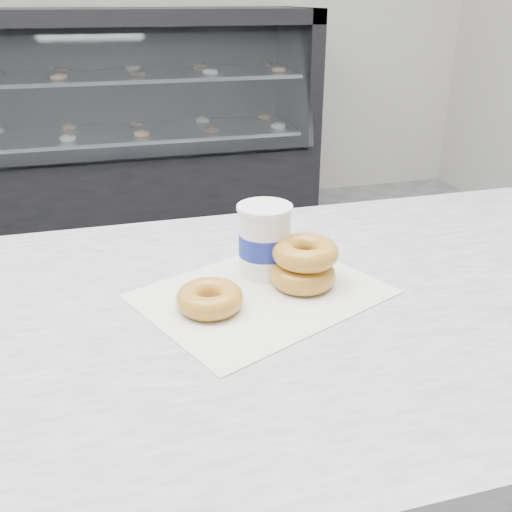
{
  "coord_description": "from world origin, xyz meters",
  "views": [
    {
      "loc": [
        -0.03,
        -1.29,
        1.31
      ],
      "look_at": [
        0.17,
        -0.56,
        0.96
      ],
      "focal_mm": 40.0,
      "sensor_mm": 36.0,
      "label": 1
    }
  ],
  "objects_px": {
    "display_case": "(106,149)",
    "coffee_cup": "(264,240)",
    "donut_stack": "(304,264)",
    "donut_single": "(210,298)"
  },
  "relations": [
    {
      "from": "display_case",
      "to": "coffee_cup",
      "type": "xyz_separation_m",
      "value": [
        0.2,
        -2.62,
        0.47
      ]
    },
    {
      "from": "display_case",
      "to": "donut_single",
      "type": "distance_m",
      "value": 2.75
    },
    {
      "from": "coffee_cup",
      "to": "donut_single",
      "type": "bearing_deg",
      "value": -153.88
    },
    {
      "from": "display_case",
      "to": "donut_stack",
      "type": "xyz_separation_m",
      "value": [
        0.25,
        -2.68,
        0.45
      ]
    },
    {
      "from": "donut_single",
      "to": "donut_stack",
      "type": "distance_m",
      "value": 0.16
    },
    {
      "from": "donut_single",
      "to": "donut_stack",
      "type": "bearing_deg",
      "value": 13.07
    },
    {
      "from": "donut_stack",
      "to": "coffee_cup",
      "type": "distance_m",
      "value": 0.08
    },
    {
      "from": "coffee_cup",
      "to": "donut_stack",
      "type": "bearing_deg",
      "value": -64.58
    },
    {
      "from": "display_case",
      "to": "donut_stack",
      "type": "bearing_deg",
      "value": -84.74
    },
    {
      "from": "display_case",
      "to": "donut_stack",
      "type": "relative_size",
      "value": 17.86
    }
  ]
}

